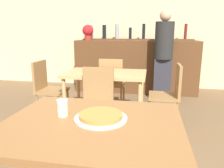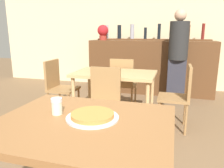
{
  "view_description": "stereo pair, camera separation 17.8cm",
  "coord_description": "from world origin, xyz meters",
  "px_view_note": "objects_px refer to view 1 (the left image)",
  "views": [
    {
      "loc": [
        0.33,
        -1.16,
        1.29
      ],
      "look_at": [
        0.02,
        0.55,
        0.88
      ],
      "focal_mm": 35.0,
      "sensor_mm": 36.0,
      "label": 1
    },
    {
      "loc": [
        0.5,
        -1.12,
        1.29
      ],
      "look_at": [
        0.02,
        0.55,
        0.88
      ],
      "focal_mm": 35.0,
      "sensor_mm": 36.0,
      "label": 2
    }
  ],
  "objects_px": {
    "cheese_shaker": "(63,108)",
    "chair_far_side_back": "(112,81)",
    "potted_plant": "(88,32)",
    "chair_far_side_left": "(47,86)",
    "person_standing": "(164,53)",
    "pizza_tray": "(101,117)",
    "chair_far_side_front": "(96,99)",
    "chair_far_side_right": "(170,91)"
  },
  "relations": [
    {
      "from": "chair_far_side_back",
      "to": "chair_far_side_right",
      "type": "bearing_deg",
      "value": 149.65
    },
    {
      "from": "chair_far_side_back",
      "to": "potted_plant",
      "type": "relative_size",
      "value": 2.67
    },
    {
      "from": "pizza_tray",
      "to": "cheese_shaker",
      "type": "height_order",
      "value": "cheese_shaker"
    },
    {
      "from": "potted_plant",
      "to": "chair_far_side_front",
      "type": "bearing_deg",
      "value": -71.73
    },
    {
      "from": "pizza_tray",
      "to": "cheese_shaker",
      "type": "distance_m",
      "value": 0.25
    },
    {
      "from": "cheese_shaker",
      "to": "potted_plant",
      "type": "relative_size",
      "value": 0.33
    },
    {
      "from": "chair_far_side_left",
      "to": "person_standing",
      "type": "relative_size",
      "value": 0.52
    },
    {
      "from": "pizza_tray",
      "to": "potted_plant",
      "type": "distance_m",
      "value": 3.7
    },
    {
      "from": "chair_far_side_left",
      "to": "potted_plant",
      "type": "xyz_separation_m",
      "value": [
        0.14,
        1.76,
        0.79
      ]
    },
    {
      "from": "person_standing",
      "to": "potted_plant",
      "type": "relative_size",
      "value": 5.12
    },
    {
      "from": "chair_far_side_back",
      "to": "person_standing",
      "type": "xyz_separation_m",
      "value": [
        0.85,
        0.71,
        0.4
      ]
    },
    {
      "from": "cheese_shaker",
      "to": "chair_far_side_back",
      "type": "bearing_deg",
      "value": 92.38
    },
    {
      "from": "chair_far_side_front",
      "to": "chair_far_side_left",
      "type": "relative_size",
      "value": 1.0
    },
    {
      "from": "chair_far_side_front",
      "to": "potted_plant",
      "type": "relative_size",
      "value": 2.67
    },
    {
      "from": "potted_plant",
      "to": "person_standing",
      "type": "bearing_deg",
      "value": -18.32
    },
    {
      "from": "chair_far_side_left",
      "to": "person_standing",
      "type": "bearing_deg",
      "value": -54.8
    },
    {
      "from": "cheese_shaker",
      "to": "potted_plant",
      "type": "distance_m",
      "value": 3.62
    },
    {
      "from": "cheese_shaker",
      "to": "chair_far_side_right",
      "type": "bearing_deg",
      "value": 65.2
    },
    {
      "from": "chair_far_side_right",
      "to": "pizza_tray",
      "type": "distance_m",
      "value": 1.85
    },
    {
      "from": "chair_far_side_front",
      "to": "person_standing",
      "type": "relative_size",
      "value": 0.52
    },
    {
      "from": "cheese_shaker",
      "to": "potted_plant",
      "type": "xyz_separation_m",
      "value": [
        -0.85,
        3.49,
        0.47
      ]
    },
    {
      "from": "chair_far_side_right",
      "to": "potted_plant",
      "type": "xyz_separation_m",
      "value": [
        -1.65,
        1.76,
        0.79
      ]
    },
    {
      "from": "chair_far_side_front",
      "to": "chair_far_side_right",
      "type": "xyz_separation_m",
      "value": [
        0.89,
        0.52,
        0.0
      ]
    },
    {
      "from": "chair_far_side_right",
      "to": "potted_plant",
      "type": "distance_m",
      "value": 2.54
    },
    {
      "from": "chair_far_side_back",
      "to": "person_standing",
      "type": "height_order",
      "value": "person_standing"
    },
    {
      "from": "chair_far_side_back",
      "to": "chair_far_side_right",
      "type": "xyz_separation_m",
      "value": [
        0.89,
        -0.52,
        0.0
      ]
    },
    {
      "from": "chair_far_side_left",
      "to": "cheese_shaker",
      "type": "bearing_deg",
      "value": -150.31
    },
    {
      "from": "chair_far_side_back",
      "to": "chair_far_side_right",
      "type": "relative_size",
      "value": 1.0
    },
    {
      "from": "chair_far_side_left",
      "to": "potted_plant",
      "type": "bearing_deg",
      "value": -4.57
    },
    {
      "from": "chair_far_side_back",
      "to": "chair_far_side_left",
      "type": "bearing_deg",
      "value": 30.35
    },
    {
      "from": "chair_far_side_left",
      "to": "person_standing",
      "type": "height_order",
      "value": "person_standing"
    },
    {
      "from": "person_standing",
      "to": "potted_plant",
      "type": "distance_m",
      "value": 1.73
    },
    {
      "from": "chair_far_side_left",
      "to": "chair_far_side_back",
      "type": "bearing_deg",
      "value": -59.65
    },
    {
      "from": "chair_far_side_left",
      "to": "potted_plant",
      "type": "distance_m",
      "value": 1.93
    },
    {
      "from": "chair_far_side_left",
      "to": "chair_far_side_right",
      "type": "height_order",
      "value": "same"
    },
    {
      "from": "pizza_tray",
      "to": "chair_far_side_right",
      "type": "bearing_deg",
      "value": 72.34
    },
    {
      "from": "person_standing",
      "to": "cheese_shaker",
      "type": "bearing_deg",
      "value": -104.29
    },
    {
      "from": "person_standing",
      "to": "pizza_tray",
      "type": "bearing_deg",
      "value": -99.71
    },
    {
      "from": "potted_plant",
      "to": "chair_far_side_right",
      "type": "bearing_deg",
      "value": -46.88
    },
    {
      "from": "pizza_tray",
      "to": "potted_plant",
      "type": "height_order",
      "value": "potted_plant"
    },
    {
      "from": "chair_far_side_left",
      "to": "pizza_tray",
      "type": "bearing_deg",
      "value": -144.66
    },
    {
      "from": "chair_far_side_back",
      "to": "potted_plant",
      "type": "xyz_separation_m",
      "value": [
        -0.75,
        1.24,
        0.79
      ]
    }
  ]
}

